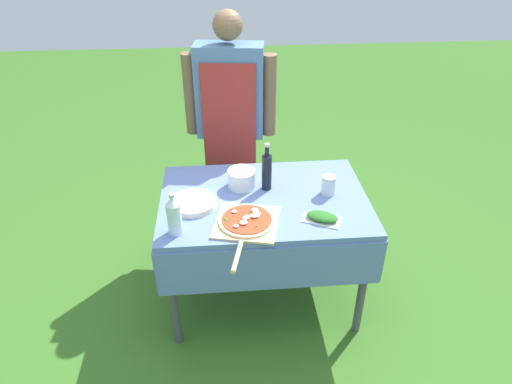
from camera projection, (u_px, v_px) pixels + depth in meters
ground_plane at (263, 293)px, 3.00m from camera, size 12.00×12.00×0.00m
prep_table at (264, 211)px, 2.65m from camera, size 1.19×0.82×0.75m
person_cook at (230, 114)px, 3.08m from camera, size 0.61×0.25×1.63m
pizza_on_peel at (246, 222)px, 2.37m from camera, size 0.39×0.57×0.05m
oil_bottle at (267, 171)px, 2.62m from camera, size 0.06×0.06×0.29m
water_bottle at (174, 215)px, 2.26m from camera, size 0.07×0.07×0.23m
herb_container at (322, 217)px, 2.40m from camera, size 0.23×0.19×0.04m
mixing_tub at (242, 178)px, 2.67m from camera, size 0.17×0.17×0.11m
plate_stack at (193, 203)px, 2.52m from camera, size 0.26×0.26×0.03m
sauce_jar at (328, 186)px, 2.61m from camera, size 0.08×0.08×0.11m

